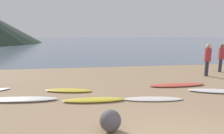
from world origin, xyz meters
The scene contains 11 objects.
ground_plane centered at (0.00, 10.00, -0.10)m, with size 120.00×120.00×0.20m, color #997C5B.
ocean_water centered at (0.00, 60.29, 0.00)m, with size 140.00×100.00×0.01m, color slate.
surfboard_1 centered at (-4.10, 4.03, 0.05)m, with size 2.66×0.54×0.10m, color white.
surfboard_2 centered at (-2.47, 4.87, 0.04)m, with size 1.90×0.49×0.09m, color yellow.
surfboard_3 centered at (-1.52, 3.59, 0.05)m, with size 2.16×0.48×0.10m, color yellow.
surfboard_4 centered at (0.60, 3.42, 0.03)m, with size 2.13×0.48×0.06m, color silver.
surfboard_5 centered at (2.33, 5.02, 0.04)m, with size 2.60×0.59×0.08m, color #D84C38.
surfboard_6 centered at (3.50, 3.90, 0.04)m, with size 2.34×0.53×0.09m, color white.
person_0 centered at (6.43, 7.58, 1.01)m, with size 0.34×0.34×1.71m.
person_1 centered at (4.89, 6.67, 1.05)m, with size 0.36×0.36×1.78m.
beach_rock_far centered at (-1.21, 1.49, 0.26)m, with size 0.53×0.53×0.53m, color #504C51.
Camera 1 is at (-1.79, -2.72, 2.34)m, focal length 30.24 mm.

